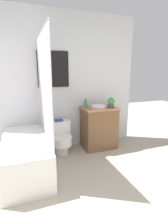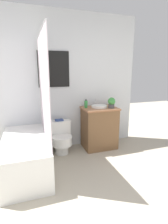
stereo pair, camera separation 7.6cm
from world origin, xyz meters
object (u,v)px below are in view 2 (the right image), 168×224
toilet (61,137)px  potted_plant (112,102)px  sink (99,106)px  book_on_tank (59,120)px  soap_bottle (86,104)px

toilet → potted_plant: size_ratio=2.90×
sink → potted_plant: 0.24m
toilet → book_on_tank: book_on_tank is taller
sink → soap_bottle: soap_bottle is taller
soap_bottle → potted_plant: potted_plant is taller
sink → soap_bottle: (-0.24, 0.06, 0.05)m
soap_bottle → book_on_tank: size_ratio=1.08×
potted_plant → soap_bottle: bearing=157.0°
book_on_tank → potted_plant: bearing=-14.0°
sink → book_on_tank: size_ratio=2.34×
sink → book_on_tank: sink is taller
sink → soap_bottle: 0.26m
toilet → soap_bottle: soap_bottle is taller
toilet → sink: (0.75, 0.01, 0.53)m
soap_bottle → potted_plant: 0.47m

